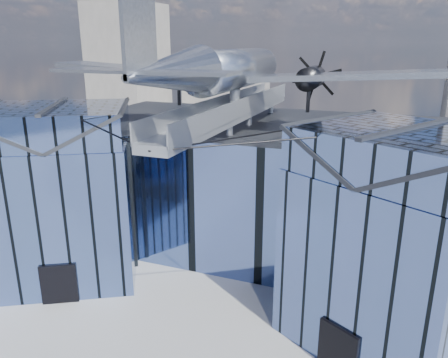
% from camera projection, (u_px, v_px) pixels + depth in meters
% --- Properties ---
extents(ground_plane, '(120.00, 120.00, 0.00)m').
position_uv_depth(ground_plane, '(213.00, 292.00, 28.56)').
color(ground_plane, gray).
extents(museum, '(32.88, 24.50, 17.60)m').
position_uv_depth(museum, '(243.00, 186.00, 32.08)').
color(museum, '#4E659F').
rests_on(museum, ground).
extents(bg_towers, '(77.00, 24.50, 26.00)m').
position_uv_depth(bg_towers, '(342.00, 79.00, 69.99)').
color(bg_towers, slate).
rests_on(bg_towers, ground).
extents(tree_plaza_w, '(3.43, 3.43, 5.16)m').
position_uv_depth(tree_plaza_w, '(26.00, 205.00, 34.01)').
color(tree_plaza_w, '#392816').
rests_on(tree_plaza_w, ground).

